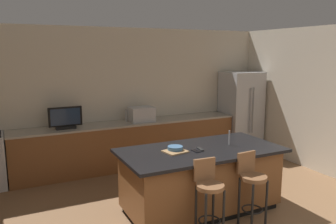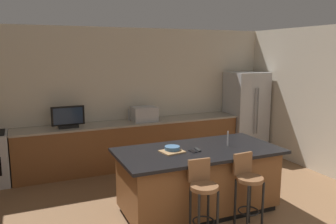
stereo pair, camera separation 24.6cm
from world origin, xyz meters
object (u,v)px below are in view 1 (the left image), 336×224
(bar_stool_right, at_px, (252,183))
(cutting_board, at_px, (175,151))
(bar_stool_left, at_px, (209,192))
(fruit_bowl, at_px, (175,149))
(tv_remote, at_px, (200,149))
(tv_monitor, at_px, (65,119))
(kitchen_island, at_px, (200,179))
(microwave, at_px, (141,114))
(refrigerator, at_px, (241,112))
(cell_phone, at_px, (196,151))

(bar_stool_right, relative_size, cutting_board, 3.33)
(bar_stool_left, height_order, fruit_bowl, bar_stool_left)
(tv_remote, relative_size, cutting_board, 0.57)
(tv_monitor, xyz_separation_m, bar_stool_right, (1.85, -2.90, -0.50))
(kitchen_island, height_order, tv_remote, tv_remote)
(microwave, bearing_deg, refrigerator, -1.32)
(refrigerator, xyz_separation_m, tv_remote, (-2.44, -2.23, 0.01))
(bar_stool_right, distance_m, cell_phone, 0.85)
(tv_monitor, relative_size, tv_remote, 3.46)
(microwave, distance_m, cutting_board, 2.26)
(refrigerator, relative_size, tv_remote, 10.78)
(cell_phone, distance_m, cutting_board, 0.29)
(refrigerator, relative_size, microwave, 3.82)
(fruit_bowl, bearing_deg, bar_stool_right, -46.57)
(microwave, distance_m, cell_phone, 2.32)
(microwave, relative_size, tv_remote, 2.82)
(tv_remote, distance_m, cutting_board, 0.37)
(refrigerator, bearing_deg, kitchen_island, -137.61)
(refrigerator, relative_size, cell_phone, 12.21)
(kitchen_island, distance_m, bar_stool_right, 0.79)
(fruit_bowl, bearing_deg, tv_monitor, 117.76)
(refrigerator, bearing_deg, bar_stool_left, -133.19)
(microwave, height_order, bar_stool_left, microwave)
(microwave, relative_size, fruit_bowl, 2.27)
(tv_monitor, bearing_deg, microwave, 2.00)
(tv_monitor, bearing_deg, bar_stool_right, -57.49)
(kitchen_island, distance_m, tv_monitor, 2.73)
(fruit_bowl, height_order, tv_remote, fruit_bowl)
(refrigerator, distance_m, fruit_bowl, 3.50)
(refrigerator, distance_m, bar_stool_right, 3.56)
(bar_stool_left, bearing_deg, fruit_bowl, 97.24)
(cutting_board, bearing_deg, refrigerator, 37.72)
(kitchen_island, height_order, cutting_board, cutting_board)
(bar_stool_right, bearing_deg, bar_stool_left, 176.92)
(tv_monitor, height_order, cutting_board, tv_monitor)
(kitchen_island, relative_size, refrigerator, 1.26)
(fruit_bowl, bearing_deg, bar_stool_left, -85.87)
(microwave, bearing_deg, tv_remote, -90.51)
(tv_monitor, xyz_separation_m, cutting_board, (1.10, -2.17, -0.17))
(kitchen_island, distance_m, cutting_board, 0.61)
(bar_stool_left, bearing_deg, kitchen_island, 68.77)
(kitchen_island, bearing_deg, tv_monitor, 124.26)
(bar_stool_right, relative_size, fruit_bowl, 4.66)
(bar_stool_right, height_order, cutting_board, bar_stool_right)
(tv_monitor, relative_size, fruit_bowl, 2.78)
(tv_monitor, bearing_deg, refrigerator, -0.06)
(cutting_board, bearing_deg, cell_phone, -18.49)
(bar_stool_left, bearing_deg, cell_phone, 76.40)
(tv_remote, bearing_deg, tv_monitor, 131.35)
(refrigerator, relative_size, cutting_board, 6.18)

